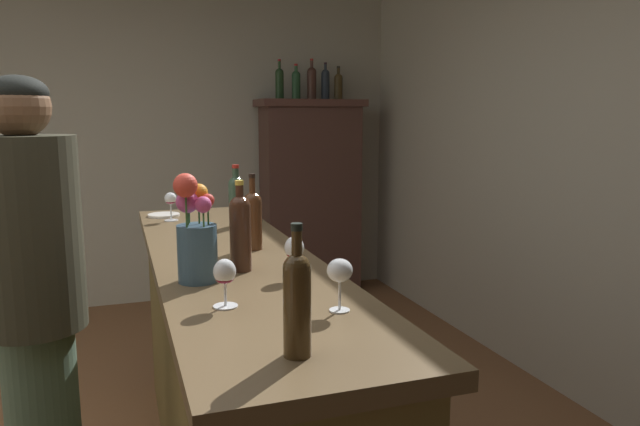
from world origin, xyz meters
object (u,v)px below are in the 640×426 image
object	(u,v)px
wine_bottle_malbec	(240,229)
display_bottle_midright	(325,83)
wine_bottle_riesling	(236,198)
display_bottle_midleft	(296,83)
wine_bottle_rose	(297,299)
wine_glass_rear	(225,275)
patron_tall	(34,305)
display_bottle_right	(338,85)
display_bottle_center	(312,82)
display_bottle_left	(280,82)
bar_counter	(235,380)
wine_glass_mid	(340,272)
display_cabinet	(310,195)
wine_glass_spare	(294,250)
wine_glass_front	(171,201)
wine_bottle_pinot	(253,218)
cheese_plate	(164,215)
flower_arrangement	(196,234)

from	to	relation	value
wine_bottle_malbec	display_bottle_midright	distance (m)	3.22
wine_bottle_riesling	display_bottle_midleft	size ratio (longest dim) A/B	1.03
wine_bottle_malbec	display_bottle_midright	bearing A→B (deg)	65.18
wine_bottle_rose	wine_glass_rear	xyz separation A→B (m)	(-0.09, 0.39, -0.04)
patron_tall	wine_bottle_riesling	bearing A→B (deg)	21.72
wine_bottle_malbec	display_bottle_midright	xyz separation A→B (m)	(1.32, 2.86, 0.66)
display_bottle_midright	display_bottle_right	distance (m)	0.12
display_bottle_center	display_bottle_left	bearing A→B (deg)	180.00
bar_counter	wine_glass_mid	xyz separation A→B (m)	(0.16, -0.76, 0.62)
wine_bottle_riesling	wine_glass_mid	distance (m)	1.34
display_cabinet	wine_glass_rear	xyz separation A→B (m)	(-1.31, -3.24, 0.24)
wine_glass_spare	patron_tall	xyz separation A→B (m)	(-0.82, 0.29, -0.19)
display_bottle_midleft	display_cabinet	bearing A→B (deg)	-0.00
wine_glass_mid	patron_tall	world-z (taller)	patron_tall
display_bottle_midleft	display_bottle_center	bearing A→B (deg)	-0.00
wine_bottle_rose	display_bottle_center	size ratio (longest dim) A/B	0.90
wine_bottle_malbec	display_bottle_right	distance (m)	3.27
wine_glass_mid	wine_glass_front	bearing A→B (deg)	100.94
wine_bottle_pinot	wine_glass_spare	world-z (taller)	wine_bottle_pinot
wine_bottle_riesling	display_bottle_midright	size ratio (longest dim) A/B	0.97
wine_bottle_malbec	patron_tall	world-z (taller)	patron_tall
bar_counter	display_bottle_midright	xyz separation A→B (m)	(1.31, 2.62, 1.32)
wine_bottle_rose	wine_glass_rear	distance (m)	0.41
wine_glass_spare	wine_bottle_riesling	bearing A→B (deg)	90.08
display_bottle_midright	display_bottle_midleft	bearing A→B (deg)	180.00
wine_glass_spare	display_bottle_midleft	world-z (taller)	display_bottle_midleft
cheese_plate	patron_tall	world-z (taller)	patron_tall
cheese_plate	wine_bottle_rose	bearing A→B (deg)	-86.12
display_bottle_left	display_bottle_right	world-z (taller)	display_bottle_left
display_bottle_center	display_bottle_midright	size ratio (longest dim) A/B	1.09
wine_glass_spare	display_bottle_center	xyz separation A→B (m)	(1.05, 3.02, 0.72)
wine_bottle_riesling	wine_glass_spare	world-z (taller)	wine_bottle_riesling
display_bottle_midright	cheese_plate	bearing A→B (deg)	-132.68
wine_bottle_riesling	patron_tall	bearing A→B (deg)	-140.17
wine_bottle_pinot	display_bottle_center	size ratio (longest dim) A/B	0.91
flower_arrangement	display_bottle_midright	world-z (taller)	display_bottle_midright
bar_counter	display_bottle_left	size ratio (longest dim) A/B	7.46
wine_bottle_pinot	wine_glass_mid	size ratio (longest dim) A/B	2.07
bar_counter	display_bottle_midleft	xyz separation A→B (m)	(1.05, 2.62, 1.31)
wine_glass_spare	display_bottle_left	xyz separation A→B (m)	(0.77, 3.02, 0.71)
wine_glass_rear	display_bottle_left	bearing A→B (deg)	72.17
wine_glass_front	display_bottle_left	xyz separation A→B (m)	(1.06, 1.77, 0.70)
display_cabinet	display_bottle_midright	distance (m)	0.97
wine_bottle_riesling	display_bottle_center	size ratio (longest dim) A/B	0.89
wine_bottle_riesling	display_bottle_center	bearing A→B (deg)	62.61
display_bottle_center	cheese_plate	bearing A→B (deg)	-130.24
display_cabinet	display_bottle_midleft	size ratio (longest dim) A/B	5.86
display_bottle_midleft	display_bottle_midright	xyz separation A→B (m)	(0.26, 0.00, 0.01)
wine_bottle_riesling	display_bottle_right	size ratio (longest dim) A/B	1.06
wine_bottle_pinot	wine_glass_rear	bearing A→B (deg)	-108.77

